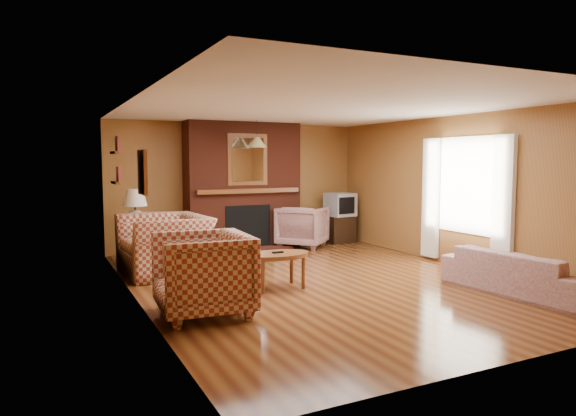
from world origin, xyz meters
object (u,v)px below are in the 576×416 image
table_lamp (135,207)px  tv_stand (340,229)px  coffee_table (278,258)px  plaid_loveseat (165,244)px  fireplace (243,187)px  plaid_armchair (203,274)px  side_table (136,246)px  floral_armchair (302,226)px  crt_tv (340,205)px  floral_sofa (519,272)px

table_lamp → tv_stand: size_ratio=1.18×
coffee_table → tv_stand: size_ratio=1.58×
plaid_loveseat → coffee_table: 1.94m
fireplace → tv_stand: fireplace is taller
plaid_armchair → side_table: 3.27m
floral_armchair → crt_tv: (0.96, 0.16, 0.38)m
fireplace → plaid_loveseat: 2.51m
coffee_table → table_lamp: size_ratio=1.34×
fireplace → table_lamp: bearing=-165.7°
coffee_table → table_lamp: 2.96m
plaid_loveseat → crt_tv: crt_tv is taller
plaid_loveseat → floral_sofa: (3.75, -3.16, -0.16)m
fireplace → plaid_loveseat: bearing=-140.5°
fireplace → plaid_loveseat: fireplace is taller
floral_sofa → fireplace: bearing=16.5°
crt_tv → plaid_armchair: bearing=-138.0°
tv_stand → side_table: bearing=-171.2°
tv_stand → floral_armchair: bearing=-166.5°
fireplace → side_table: size_ratio=4.20×
fireplace → tv_stand: 2.25m
plaid_loveseat → table_lamp: table_lamp is taller
fireplace → plaid_loveseat: (-1.85, -1.52, -0.75)m
side_table → table_lamp: bearing=90.0°
plaid_armchair → coffee_table: plaid_armchair is taller
plaid_loveseat → plaid_armchair: 2.28m
fireplace → floral_sofa: 5.14m
plaid_loveseat → floral_sofa: bearing=45.7°
floral_armchair → coffee_table: (-1.82, -2.75, 0.01)m
plaid_loveseat → floral_armchair: 3.17m
table_lamp → crt_tv: size_ratio=1.13×
side_table → crt_tv: crt_tv is taller
plaid_armchair → floral_sofa: plaid_armchair is taller
side_table → crt_tv: (4.15, 0.34, 0.50)m
fireplace → plaid_armchair: (-1.95, -3.80, -0.73)m
floral_sofa → side_table: size_ratio=3.30×
fireplace → side_table: 2.35m
fireplace → floral_armchair: fireplace is taller
plaid_loveseat → crt_tv: 4.14m
coffee_table → crt_tv: size_ratio=1.52×
plaid_armchair → table_lamp: table_lamp is taller
coffee_table → side_table: (-1.38, 2.56, -0.13)m
tv_stand → fireplace: bearing=178.8°
table_lamp → plaid_loveseat: bearing=-75.8°
plaid_loveseat → crt_tv: (3.90, 1.33, 0.35)m
floral_sofa → floral_armchair: size_ratio=2.14×
plaid_armchair → floral_armchair: size_ratio=1.13×
fireplace → floral_armchair: size_ratio=2.72×
fireplace → table_lamp: size_ratio=3.72×
floral_armchair → side_table: floral_armchair is taller
fireplace → crt_tv: bearing=-5.3°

